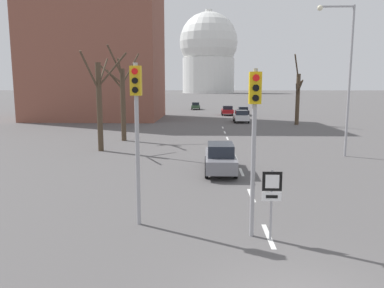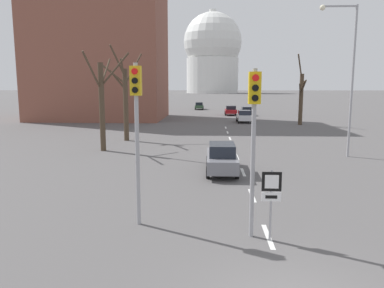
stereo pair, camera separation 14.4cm
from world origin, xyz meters
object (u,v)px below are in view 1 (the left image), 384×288
sedan_near_right (196,106)px  sedan_mid_centre (243,111)px  traffic_signal_centre_tall (254,122)px  route_sign_post (272,193)px  street_lamp_right (344,67)px  sedan_far_right (227,110)px  traffic_signal_near_left (137,114)px  sedan_far_left (220,158)px  sedan_near_left (241,116)px

sedan_near_right → sedan_mid_centre: sedan_near_right is taller
traffic_signal_centre_tall → route_sign_post: bearing=-25.7°
sedan_near_right → traffic_signal_centre_tall: bearing=-87.0°
street_lamp_right → sedan_far_right: (-5.49, 36.12, -5.17)m
route_sign_post → sedan_near_right: route_sign_post is taller
street_lamp_right → sedan_near_right: size_ratio=2.18×
traffic_signal_near_left → sedan_far_left: traffic_signal_near_left is taller
sedan_far_left → sedan_mid_centre: bearing=82.6°
traffic_signal_centre_tall → sedan_near_right: 65.11m
traffic_signal_near_left → sedan_far_left: size_ratio=1.20×
traffic_signal_centre_tall → sedan_near_left: (3.24, 37.92, -2.84)m
route_sign_post → sedan_far_right: bearing=88.2°
sedan_near_right → sedan_far_left: size_ratio=0.99×
traffic_signal_near_left → street_lamp_right: (11.43, 13.08, 2.16)m
sedan_far_right → traffic_signal_centre_tall: bearing=-92.5°
street_lamp_right → sedan_far_left: bearing=-148.6°
traffic_signal_centre_tall → sedan_near_right: size_ratio=1.16×
traffic_signal_near_left → sedan_mid_centre: size_ratio=1.29×
route_sign_post → sedan_near_left: 38.28m
street_lamp_right → sedan_mid_centre: street_lamp_right is taller
route_sign_post → sedan_far_right: route_sign_post is taller
traffic_signal_near_left → sedan_far_right: (5.93, 49.20, -3.02)m
street_lamp_right → sedan_far_right: bearing=98.6°
traffic_signal_near_left → street_lamp_right: street_lamp_right is taller
traffic_signal_near_left → sedan_mid_centre: traffic_signal_near_left is taller
sedan_mid_centre → sedan_far_left: size_ratio=0.93×
street_lamp_right → sedan_far_left: (-8.30, -5.08, -5.15)m
route_sign_post → street_lamp_right: 16.54m
traffic_signal_centre_tall → sedan_mid_centre: size_ratio=1.24×
traffic_signal_centre_tall → sedan_near_right: traffic_signal_centre_tall is taller
route_sign_post → sedan_near_right: 65.35m
route_sign_post → sedan_far_left: 9.28m
traffic_signal_centre_tall → sedan_near_left: traffic_signal_centre_tall is taller
route_sign_post → sedan_far_right: 50.40m
traffic_signal_centre_tall → street_lamp_right: size_ratio=0.53×
traffic_signal_centre_tall → sedan_far_right: 50.24m
traffic_signal_centre_tall → sedan_mid_centre: (4.66, 49.85, -2.93)m
sedan_far_right → sedan_mid_centre: bearing=-5.9°
sedan_near_right → sedan_near_left: bearing=-76.2°
traffic_signal_near_left → route_sign_post: bearing=-15.2°
sedan_near_left → sedan_mid_centre: sedan_near_left is taller
route_sign_post → sedan_far_left: route_sign_post is taller
traffic_signal_near_left → traffic_signal_centre_tall: bearing=-13.5°
traffic_signal_centre_tall → sedan_mid_centre: traffic_signal_centre_tall is taller
sedan_far_right → traffic_signal_near_left: bearing=-96.9°
street_lamp_right → sedan_near_right: (-11.06, 50.97, -5.21)m
route_sign_post → sedan_near_right: size_ratio=0.49×
sedan_near_right → sedan_far_right: 15.86m
sedan_far_left → sedan_near_right: bearing=92.8°
street_lamp_right → sedan_far_left: size_ratio=2.15×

